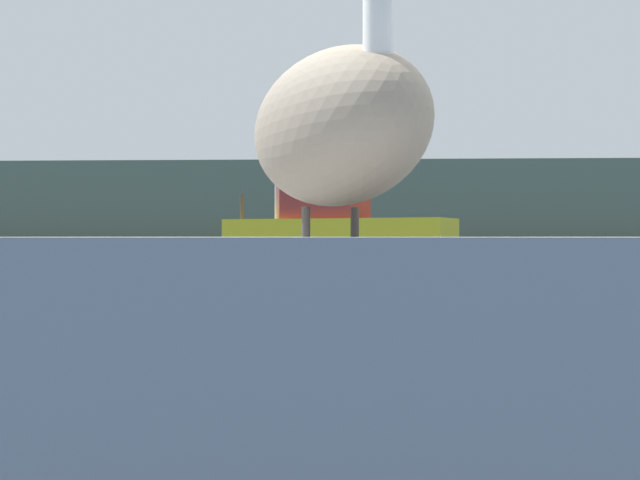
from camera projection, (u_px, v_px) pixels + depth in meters
The scene contains 5 objects.
ground_plane at pixel (474, 432), 3.44m from camera, with size 260.00×260.00×0.00m, color navy.
hillside_backdrop at pixel (366, 206), 69.91m from camera, with size 140.00×13.44×6.68m, color #5B664C.
pier_dock at pixel (336, 354), 2.85m from camera, with size 2.67×2.72×0.80m, color gray.
pelican at pixel (337, 127), 2.84m from camera, with size 0.87×1.43×0.89m.
fishing_boat_yellow at pixel (336, 234), 21.53m from camera, with size 6.14×3.75×4.30m.
Camera 1 is at (-0.47, -3.46, 0.80)m, focal length 46.89 mm.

